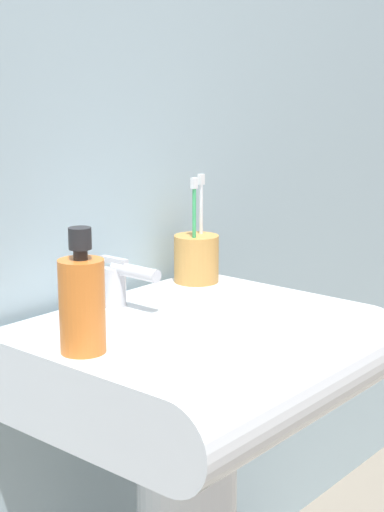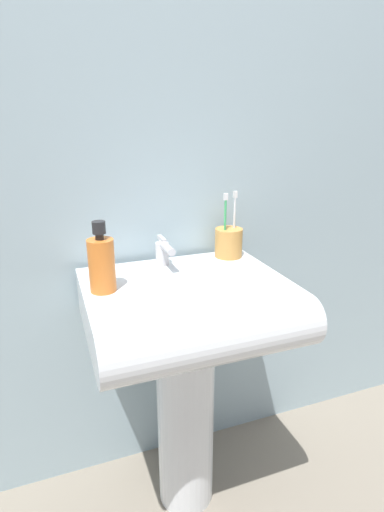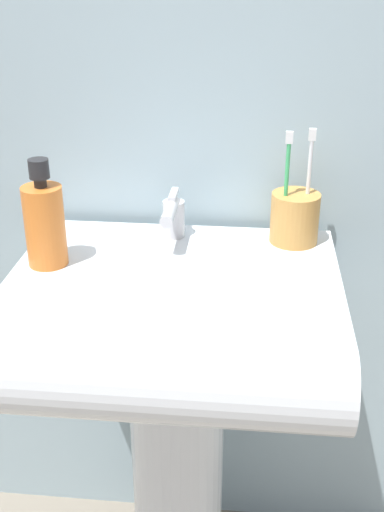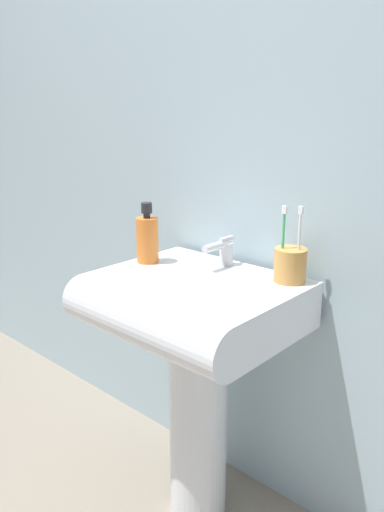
{
  "view_description": "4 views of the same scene",
  "coord_description": "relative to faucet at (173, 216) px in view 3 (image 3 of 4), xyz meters",
  "views": [
    {
      "loc": [
        -0.92,
        -0.78,
        1.12
      ],
      "look_at": [
        0.01,
        -0.01,
        0.85
      ],
      "focal_mm": 55.0,
      "sensor_mm": 36.0,
      "label": 1
    },
    {
      "loc": [
        -0.32,
        -0.93,
        1.16
      ],
      "look_at": [
        0.02,
        -0.0,
        0.82
      ],
      "focal_mm": 28.0,
      "sensor_mm": 36.0,
      "label": 2
    },
    {
      "loc": [
        0.12,
        -0.91,
        1.22
      ],
      "look_at": [
        0.03,
        0.01,
        0.77
      ],
      "focal_mm": 45.0,
      "sensor_mm": 36.0,
      "label": 3
    },
    {
      "loc": [
        0.84,
        -0.95,
        1.18
      ],
      "look_at": [
        -0.03,
        0.01,
        0.8
      ],
      "focal_mm": 35.0,
      "sensor_mm": 36.0,
      "label": 4
    }
  ],
  "objects": [
    {
      "name": "sink_pedestal",
      "position": [
        0.02,
        -0.13,
        -0.48
      ],
      "size": [
        0.17,
        0.17,
        0.62
      ],
      "primitive_type": "cylinder",
      "color": "white",
      "rests_on": "ground"
    },
    {
      "name": "sink_basin",
      "position": [
        0.02,
        -0.18,
        -0.11
      ],
      "size": [
        0.53,
        0.45,
        0.13
      ],
      "color": "white",
      "rests_on": "sink_pedestal"
    },
    {
      "name": "faucet",
      "position": [
        0.0,
        0.0,
        0.0
      ],
      "size": [
        0.04,
        0.13,
        0.08
      ],
      "color": "silver",
      "rests_on": "sink_basin"
    },
    {
      "name": "toothbrush_cup",
      "position": [
        0.21,
        0.01,
        0.0
      ],
      "size": [
        0.08,
        0.08,
        0.2
      ],
      "color": "#D19347",
      "rests_on": "sink_basin"
    },
    {
      "name": "soap_bottle",
      "position": [
        -0.19,
        -0.12,
        0.03
      ],
      "size": [
        0.06,
        0.06,
        0.18
      ],
      "color": "orange",
      "rests_on": "sink_basin"
    }
  ]
}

